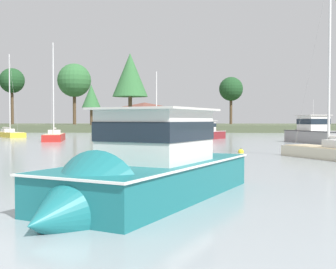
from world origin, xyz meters
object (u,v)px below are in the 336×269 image
(sailboat_red, at_px, (54,139))
(mooring_buoy_yellow, at_px, (241,152))
(sailboat_cream, at_px, (336,155))
(cruiser_wood, at_px, (181,130))
(cruiser_teal, at_px, (140,181))
(cruiser_grey, at_px, (312,137))
(sailboat_yellow, at_px, (9,135))
(cruiser_maroon, at_px, (203,135))
(mooring_buoy_white, at_px, (187,163))

(sailboat_red, distance_m, mooring_buoy_yellow, 24.52)
(mooring_buoy_yellow, bearing_deg, sailboat_red, 136.95)
(sailboat_cream, bearing_deg, cruiser_wood, 101.97)
(cruiser_wood, xyz_separation_m, cruiser_teal, (-0.66, -55.89, -0.05))
(sailboat_cream, xyz_separation_m, cruiser_grey, (4.05, 18.80, 0.37))
(sailboat_cream, bearing_deg, sailboat_yellow, 135.14)
(cruiser_wood, height_order, cruiser_maroon, cruiser_wood)
(cruiser_teal, xyz_separation_m, cruiser_grey, (13.77, 31.98, 0.01))
(mooring_buoy_white, height_order, mooring_buoy_yellow, mooring_buoy_white)
(cruiser_maroon, height_order, sailboat_red, sailboat_red)
(cruiser_wood, bearing_deg, sailboat_red, -122.75)
(cruiser_maroon, xyz_separation_m, mooring_buoy_yellow, (1.70, -20.86, -0.45))
(cruiser_teal, bearing_deg, cruiser_wood, 89.32)
(cruiser_teal, bearing_deg, sailboat_cream, 53.61)
(cruiser_maroon, xyz_separation_m, mooring_buoy_white, (-2.01, -28.83, -0.43))
(sailboat_red, relative_size, mooring_buoy_white, 19.71)
(sailboat_cream, relative_size, cruiser_wood, 1.25)
(cruiser_teal, relative_size, mooring_buoy_white, 16.60)
(sailboat_red, xyz_separation_m, mooring_buoy_white, (14.21, -24.71, -0.13))
(sailboat_yellow, height_order, mooring_buoy_yellow, sailboat_yellow)
(mooring_buoy_white, xyz_separation_m, mooring_buoy_yellow, (3.71, 7.97, -0.02))
(sailboat_red, xyz_separation_m, mooring_buoy_yellow, (17.92, -16.74, -0.15))
(cruiser_teal, height_order, cruiser_grey, cruiser_grey)
(sailboat_yellow, height_order, mooring_buoy_white, sailboat_yellow)
(sailboat_yellow, xyz_separation_m, cruiser_grey, (35.79, -12.79, 0.37))
(cruiser_teal, height_order, sailboat_red, sailboat_red)
(cruiser_wood, xyz_separation_m, mooring_buoy_white, (0.64, -45.81, -0.55))
(sailboat_red, distance_m, cruiser_grey, 26.82)
(cruiser_maroon, xyz_separation_m, sailboat_yellow, (-25.33, 5.85, -0.30))
(cruiser_grey, bearing_deg, sailboat_cream, -102.16)
(cruiser_wood, distance_m, cruiser_teal, 55.89)
(cruiser_maroon, xyz_separation_m, sailboat_red, (-16.22, -4.12, -0.30))
(mooring_buoy_yellow, bearing_deg, cruiser_grey, 57.85)
(sailboat_yellow, height_order, cruiser_grey, sailboat_yellow)
(mooring_buoy_white, bearing_deg, sailboat_red, 119.90)
(sailboat_cream, distance_m, mooring_buoy_yellow, 6.77)
(sailboat_yellow, bearing_deg, mooring_buoy_yellow, -44.66)
(sailboat_cream, xyz_separation_m, mooring_buoy_white, (-8.41, -3.10, -0.14))
(cruiser_grey, bearing_deg, mooring_buoy_white, -119.64)
(sailboat_cream, xyz_separation_m, cruiser_maroon, (-6.41, 25.73, 0.29))
(sailboat_cream, height_order, cruiser_maroon, sailboat_cream)
(cruiser_teal, relative_size, cruiser_maroon, 1.33)
(cruiser_teal, relative_size, cruiser_grey, 1.01)
(cruiser_teal, xyz_separation_m, mooring_buoy_white, (1.30, 10.08, -0.50))
(cruiser_maroon, bearing_deg, cruiser_wood, 98.86)
(cruiser_teal, distance_m, mooring_buoy_white, 10.18)
(cruiser_grey, xyz_separation_m, mooring_buoy_yellow, (-8.75, -13.93, -0.53))
(sailboat_cream, relative_size, cruiser_grey, 1.25)
(mooring_buoy_white, bearing_deg, cruiser_grey, 60.36)
(cruiser_wood, distance_m, sailboat_red, 25.09)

